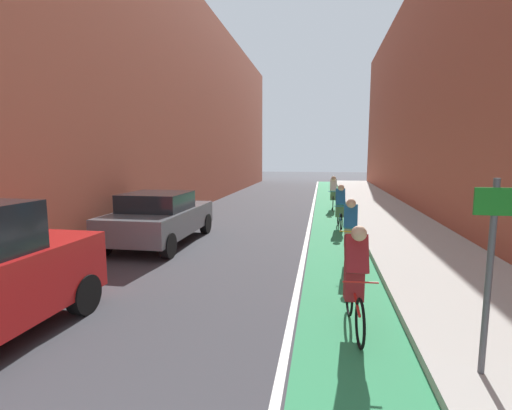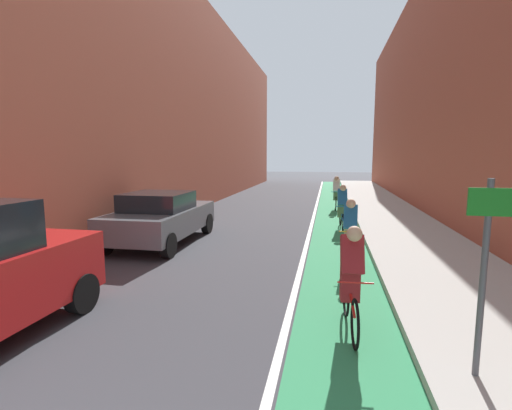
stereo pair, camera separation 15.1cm
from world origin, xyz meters
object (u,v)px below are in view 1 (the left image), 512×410
Objects in this scene: cyclist_lead at (355,277)px; cyclist_far at (333,192)px; cyclist_trailing at (340,206)px; parked_sedan_gray at (160,217)px; cyclist_mid at (350,229)px; street_sign_post at (491,259)px.

cyclist_far is at bearing 89.89° from cyclist_lead.
cyclist_lead is 7.99m from cyclist_trailing.
cyclist_mid is at bearing -11.46° from parked_sedan_gray.
cyclist_lead is 1.04× the size of cyclist_trailing.
street_sign_post is at bearing -76.54° from cyclist_mid.
cyclist_lead is 1.03× the size of cyclist_mid.
cyclist_trailing reaches higher than parked_sedan_gray.
cyclist_trailing is 0.96× the size of cyclist_far.
cyclist_mid reaches higher than parked_sedan_gray.
cyclist_trailing is at bearing 31.58° from parked_sedan_gray.
parked_sedan_gray is at bearing 138.17° from street_sign_post.
street_sign_post reaches higher than cyclist_trailing.
parked_sedan_gray is 2.46× the size of cyclist_lead.
cyclist_far is 0.78× the size of street_sign_post.
cyclist_trailing is (5.35, 3.29, 0.02)m from parked_sedan_gray.
cyclist_trailing is at bearing -88.74° from cyclist_far.
cyclist_far is at bearing 91.26° from cyclist_trailing.
parked_sedan_gray is 6.28m from cyclist_trailing.
cyclist_mid is 4.39m from cyclist_trailing.
parked_sedan_gray is 2.54× the size of cyclist_mid.
cyclist_mid is (0.18, 3.60, 0.03)m from cyclist_lead.
parked_sedan_gray is 5.51m from cyclist_mid.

